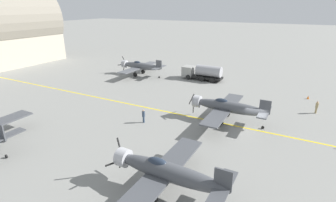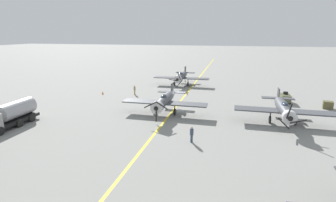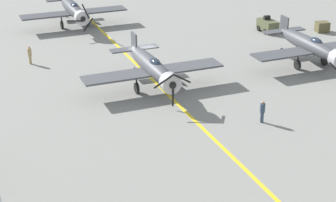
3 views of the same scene
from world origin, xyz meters
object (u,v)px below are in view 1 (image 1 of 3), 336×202
Objects in this scene: ground_crew_walking at (144,116)px; ground_crew_inspecting at (317,107)px; airplane_mid_center at (227,107)px; airplane_far_right at (140,66)px; fuel_tanker at (202,72)px; traffic_cone at (308,97)px; airplane_mid_left at (166,171)px.

ground_crew_inspecting reaches higher than ground_crew_walking.
ground_crew_inspecting is at bearing -54.46° from ground_crew_walking.
airplane_far_right is at bearing 74.19° from airplane_mid_center.
airplane_far_right is (14.29, 22.66, 0.00)m from airplane_mid_center.
fuel_tanker is 19.26m from traffic_cone.
ground_crew_inspecting is (-8.71, -20.13, -0.56)m from fuel_tanker.
fuel_tanker reaches higher than ground_crew_inspecting.
fuel_tanker reaches higher than traffic_cone.
ground_crew_walking is at bearing -177.77° from fuel_tanker.
ground_crew_walking is 3.16× the size of traffic_cone.
airplane_mid_center is 10.57m from ground_crew_walking.
airplane_far_right is 33.34m from ground_crew_inspecting.
airplane_mid_left is 6.91× the size of ground_crew_walking.
airplane_far_right is at bearing 42.25° from airplane_mid_left.
fuel_tanker is 4.57× the size of ground_crew_inspecting.
airplane_mid_left is at bearing 162.75° from traffic_cone.
airplane_mid_left is 31.56m from traffic_cone.
airplane_far_right is 1.00× the size of airplane_mid_left.
airplane_mid_center is 26.79m from airplane_far_right.
ground_crew_inspecting is at bearing -18.03° from airplane_mid_left.
airplane_far_right reaches higher than ground_crew_walking.
airplane_far_right reaches higher than traffic_cone.
airplane_mid_center is at bearing 4.36° from airplane_mid_left.
traffic_cone is (6.02, 1.10, -0.68)m from ground_crew_inspecting.
airplane_mid_left is 6.86× the size of ground_crew_inspecting.
fuel_tanker is at bearing -89.84° from airplane_far_right.
airplane_mid_left is (-15.58, 0.29, 0.00)m from airplane_mid_center.
airplane_mid_center is 19.90m from fuel_tanker.
traffic_cone is (0.23, -31.71, -1.74)m from airplane_far_right.
airplane_mid_left is at bearing 156.55° from ground_crew_inspecting.
airplane_mid_left is at bearing -139.50° from ground_crew_walking.
ground_crew_walking is at bearing 125.54° from ground_crew_inspecting.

